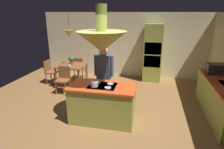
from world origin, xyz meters
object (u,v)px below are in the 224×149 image
(kitchen_island, at_px, (103,103))
(microwave_on_counter, at_px, (216,69))
(dining_table, at_px, (72,68))
(cooking_pot_on_cooktop, at_px, (94,84))
(chair_by_back_wall, at_px, (79,67))
(chair_facing_island, at_px, (63,78))
(oven_tower, at_px, (153,53))
(person_at_island, at_px, (104,73))
(potted_plant_on_table, at_px, (71,60))
(chair_at_corner, at_px, (50,70))
(cup_on_table, at_px, (69,65))

(kitchen_island, bearing_deg, microwave_on_counter, 28.61)
(dining_table, relative_size, cooking_pot_on_cooktop, 5.38)
(chair_by_back_wall, distance_m, microwave_on_counter, 4.74)
(chair_facing_island, relative_size, cooking_pot_on_cooktop, 4.83)
(oven_tower, relative_size, dining_table, 2.22)
(cooking_pot_on_cooktop, bearing_deg, kitchen_island, 39.09)
(person_at_island, bearing_deg, dining_table, 137.90)
(chair_by_back_wall, xyz_separation_m, potted_plant_on_table, (-0.03, -0.59, 0.42))
(dining_table, xyz_separation_m, chair_at_corner, (-0.86, -0.00, -0.15))
(chair_at_corner, relative_size, potted_plant_on_table, 2.90)
(chair_at_corner, distance_m, potted_plant_on_table, 0.94)
(chair_by_back_wall, xyz_separation_m, cooking_pot_on_cooktop, (1.54, -2.92, 0.49))
(person_at_island, xyz_separation_m, microwave_on_counter, (2.98, 0.86, 0.07))
(chair_by_back_wall, distance_m, cup_on_table, 0.97)
(chair_by_back_wall, bearing_deg, oven_tower, -170.75)
(cup_on_table, bearing_deg, potted_plant_on_table, 98.50)
(kitchen_island, relative_size, chair_by_back_wall, 1.81)
(dining_table, height_order, microwave_on_counter, microwave_on_counter)
(chair_facing_island, bearing_deg, cooking_pot_on_cooktop, -45.06)
(dining_table, relative_size, potted_plant_on_table, 3.23)
(kitchen_island, relative_size, potted_plant_on_table, 5.24)
(chair_by_back_wall, height_order, chair_at_corner, same)
(dining_table, height_order, cooking_pot_on_cooktop, cooking_pot_on_cooktop)
(chair_at_corner, xyz_separation_m, potted_plant_on_table, (0.83, 0.09, 0.42))
(chair_facing_island, bearing_deg, potted_plant_on_table, 92.22)
(dining_table, xyz_separation_m, chair_by_back_wall, (0.00, 0.69, -0.15))
(chair_facing_island, bearing_deg, chair_by_back_wall, 90.00)
(chair_facing_island, xyz_separation_m, microwave_on_counter, (4.54, 0.14, 0.55))
(dining_table, xyz_separation_m, cup_on_table, (0.02, -0.23, 0.15))
(oven_tower, bearing_deg, chair_facing_island, -146.83)
(kitchen_island, bearing_deg, chair_facing_island, 140.27)
(person_at_island, distance_m, cooking_pot_on_cooktop, 0.82)
(oven_tower, xyz_separation_m, microwave_on_counter, (1.74, -1.69, -0.02))
(microwave_on_counter, relative_size, cooking_pot_on_cooktop, 2.56)
(microwave_on_counter, bearing_deg, chair_by_back_wall, 164.75)
(chair_at_corner, bearing_deg, person_at_island, -120.17)
(chair_facing_island, distance_m, microwave_on_counter, 4.57)
(chair_facing_island, xyz_separation_m, chair_at_corner, (-0.86, 0.69, 0.00))
(cooking_pot_on_cooktop, bearing_deg, chair_by_back_wall, 117.83)
(kitchen_island, relative_size, oven_tower, 0.73)
(kitchen_island, height_order, cup_on_table, kitchen_island)
(person_at_island, bearing_deg, oven_tower, 64.03)
(person_at_island, bearing_deg, kitchen_island, -78.39)
(chair_facing_island, height_order, potted_plant_on_table, potted_plant_on_table)
(oven_tower, bearing_deg, dining_table, -157.79)
(person_at_island, distance_m, chair_at_corner, 2.84)
(cup_on_table, relative_size, cooking_pot_on_cooktop, 0.50)
(kitchen_island, distance_m, chair_by_back_wall, 3.26)
(chair_facing_island, distance_m, potted_plant_on_table, 0.89)
(chair_by_back_wall, distance_m, potted_plant_on_table, 0.73)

